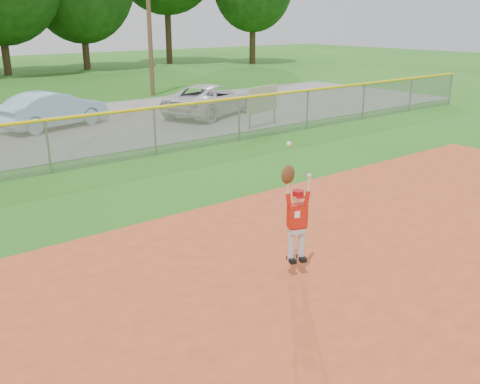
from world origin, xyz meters
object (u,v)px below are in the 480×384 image
(car_blue, at_px, (53,110))
(ballplayer, at_px, (296,214))
(car_white_b, at_px, (210,100))
(sponsor_sign, at_px, (263,100))

(car_blue, bearing_deg, ballplayer, 159.42)
(car_white_b, xyz_separation_m, sponsor_sign, (0.10, -3.39, 0.35))
(car_white_b, xyz_separation_m, ballplayer, (-7.80, -13.43, 0.40))
(car_white_b, bearing_deg, ballplayer, 126.51)
(car_blue, height_order, ballplayer, ballplayer)
(car_blue, xyz_separation_m, sponsor_sign, (6.51, -4.85, 0.33))
(ballplayer, bearing_deg, car_white_b, 59.85)
(car_blue, xyz_separation_m, ballplayer, (-1.39, -14.89, 0.38))
(car_blue, relative_size, sponsor_sign, 2.40)
(car_white_b, bearing_deg, car_blue, 53.83)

